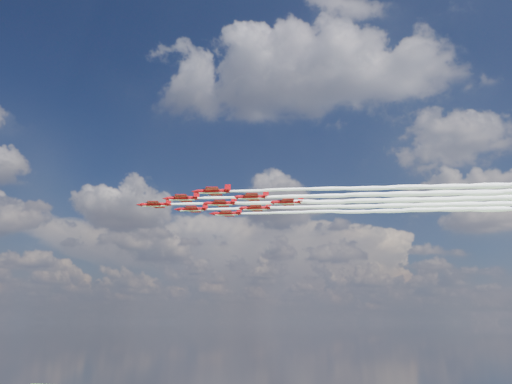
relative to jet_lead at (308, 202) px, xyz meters
The scene contains 9 objects.
jet_lead is the anchor object (origin of this frame).
jet_row2_port 11.76m from the jet_lead, 24.74° to the right, with size 93.92×22.20×2.57m.
jet_row2_starb 11.76m from the jet_lead, 46.41° to the left, with size 93.92×22.20×2.57m.
jet_row3_port 23.51m from the jet_lead, 24.74° to the right, with size 93.92×22.20×2.57m.
jet_row3_centre 19.12m from the jet_lead, 10.84° to the left, with size 93.92×22.20×2.57m.
jet_row3_starb 23.51m from the jet_lead, 46.41° to the left, with size 93.92×22.20×2.57m.
jet_row4_port 29.49m from the jet_lead, ahead, with size 93.92×22.20×2.57m.
jet_row4_starb 29.49m from the jet_lead, 24.24° to the left, with size 93.92×22.20×2.57m.
jet_tail 38.25m from the jet_lead, 10.84° to the left, with size 93.92×22.20×2.57m.
Camera 1 is at (39.04, -133.91, 56.26)m, focal length 35.00 mm.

